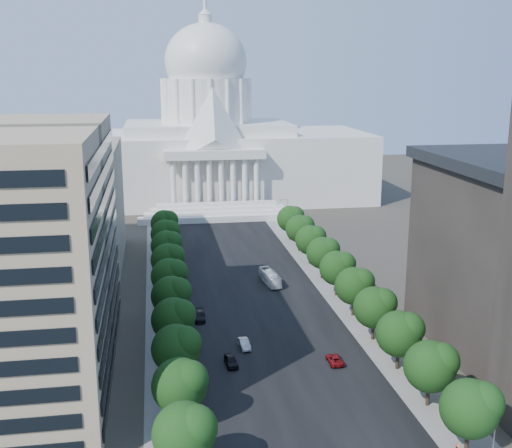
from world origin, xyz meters
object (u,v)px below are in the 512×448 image
car_dark_a (231,361)px  city_bus (270,277)px  car_silver (244,344)px  car_dark_b (200,316)px  car_red (335,359)px

car_dark_a → city_bus: 42.79m
car_silver → car_dark_a: bearing=-120.7°
car_dark_a → car_dark_b: 21.20m
car_dark_a → car_silver: car_dark_a is taller
car_silver → car_dark_b: (-6.77, 14.42, 0.02)m
car_dark_b → city_bus: size_ratio=0.51×
car_red → car_dark_a: bearing=-5.8°
car_dark_a → car_red: 17.35m
city_bus → car_silver: bearing=-113.9°
car_dark_b → car_silver: bearing=-62.7°
car_dark_a → car_red: (17.24, -1.92, -0.12)m
car_silver → car_dark_b: 15.93m
car_silver → car_dark_b: bearing=110.2°
car_dark_b → car_red: bearing=-45.3°
car_dark_b → city_bus: 26.34m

